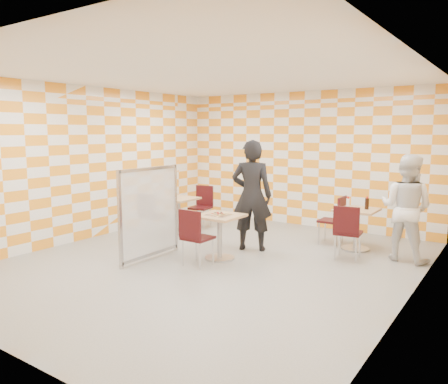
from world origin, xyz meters
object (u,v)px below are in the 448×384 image
Objects in this scene: chair_second_front at (347,228)px; sport_bottle at (348,202)px; chair_empty_far at (202,203)px; man_dark at (252,195)px; empty_table at (179,209)px; chair_second_side at (336,216)px; main_table at (220,229)px; soda_bottle at (367,204)px; man_white at (406,208)px; chair_main_front at (194,233)px; partition at (150,213)px; second_table at (356,222)px; chair_empty_near at (150,213)px.

sport_bottle reaches higher than chair_second_front.
chair_empty_far is 2.15m from man_dark.
chair_second_side is (3.07, 0.92, 0.04)m from empty_table.
main_table is 3.26× the size of soda_bottle.
man_dark is at bearing 28.87° from man_white.
chair_main_front reaches higher than main_table.
partition is at bearing -144.93° from main_table.
soda_bottle is (0.35, -0.02, 0.01)m from sport_bottle.
soda_bottle is at bearing -9.20° from man_white.
second_table is 0.77m from chair_second_front.
partition is at bearing -72.79° from chair_empty_far.
main_table is 2.11m from chair_second_front.
chair_main_front is 1.48m from man_dark.
chair_empty_far is 0.60× the size of partition.
man_dark is (1.10, 1.46, 0.20)m from partition.
chair_second_front is at bearing -59.73° from chair_second_side.
chair_empty_near is at bearing 26.19° from man_white.
second_table is at bearing 13.12° from empty_table.
soda_bottle is (3.74, 1.62, 0.31)m from chair_empty_near.
chair_second_front is at bearing 12.45° from chair_empty_near.
man_white is (1.28, -0.29, 0.34)m from chair_second_side.
chair_second_side reaches higher than second_table.
chair_main_front is at bearing -122.18° from sport_bottle.
partition is 6.74× the size of soda_bottle.
sport_bottle reaches higher than chair_main_front.
chair_second_side is 0.47× the size of man_dark.
man_dark is at bearing -28.01° from chair_empty_far.
chair_main_front is at bearing -96.41° from main_table.
man_dark is at bearing -145.55° from second_table.
sport_bottle is (3.23, 0.15, 0.29)m from chair_empty_far.
chair_second_front is 0.60× the size of partition.
chair_second_side reaches higher than empty_table.
man_white is (0.87, -0.19, 0.37)m from second_table.
chair_second_front reaches higher than second_table.
empty_table is at bearing -166.88° from second_table.
soda_bottle is (1.87, 1.90, 0.34)m from main_table.
chair_second_front is 1.01m from chair_second_side.
chair_empty_far is at bearing -176.43° from chair_second_side.
partition is at bearing 42.45° from man_white.
soda_bottle is (0.07, 0.81, 0.31)m from chair_second_front.
second_table is at bearing 43.56° from partition.
chair_empty_near is at bearing -97.11° from empty_table.
man_dark is at bearing -147.09° from soda_bottle.
soda_bottle reaches higher than chair_second_front.
empty_table is at bearing 149.50° from main_table.
empty_table is 3.21m from chair_second_side.
partition reaches higher than chair_second_front.
chair_main_front is 0.92m from partition.
man_white is (2.43, 0.88, -0.11)m from man_dark.
sport_bottle is at bearing 160.41° from second_table.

